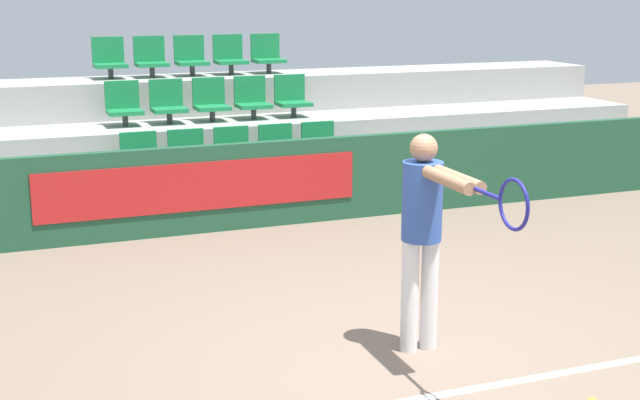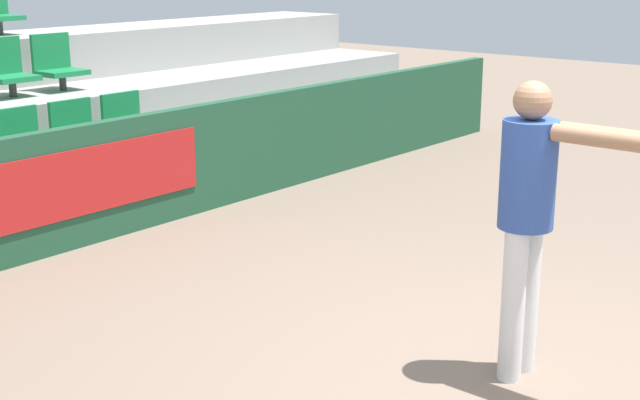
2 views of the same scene
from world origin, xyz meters
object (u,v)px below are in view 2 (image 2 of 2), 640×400
at_px(stadium_chair_3, 78,134).
at_px(stadium_chair_4, 128,125).
at_px(stadium_chair_8, 7,70).
at_px(stadium_chair_2, 23,144).
at_px(tennis_player, 539,203).
at_px(stadium_chair_9, 57,64).

bearing_deg(stadium_chair_3, stadium_chair_4, 0.00).
xyz_separation_m(stadium_chair_4, stadium_chair_8, (-0.55, 1.05, 0.48)).
bearing_deg(stadium_chair_8, stadium_chair_2, -117.74).
relative_size(stadium_chair_4, tennis_player, 0.33).
bearing_deg(stadium_chair_3, tennis_player, -94.93).
bearing_deg(stadium_chair_2, stadium_chair_4, 0.00).
distance_m(stadium_chair_3, tennis_player, 4.60).
distance_m(stadium_chair_8, stadium_chair_9, 0.55).
bearing_deg(stadium_chair_9, stadium_chair_2, -136.44).
bearing_deg(stadium_chair_3, stadium_chair_2, 180.00).
xyz_separation_m(stadium_chair_3, tennis_player, (-0.40, -4.58, 0.27)).
height_order(stadium_chair_8, tennis_player, tennis_player).
bearing_deg(stadium_chair_8, stadium_chair_9, 0.00).
relative_size(stadium_chair_2, stadium_chair_3, 1.00).
bearing_deg(tennis_player, stadium_chair_4, 79.02).
height_order(stadium_chair_4, stadium_chair_8, stadium_chair_8).
bearing_deg(tennis_player, stadium_chair_9, 81.16).
relative_size(stadium_chair_3, tennis_player, 0.33).
height_order(stadium_chair_3, stadium_chair_8, stadium_chair_8).
relative_size(stadium_chair_4, stadium_chair_8, 1.00).
relative_size(stadium_chair_2, stadium_chair_9, 1.00).
distance_m(stadium_chair_4, stadium_chair_9, 1.16).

